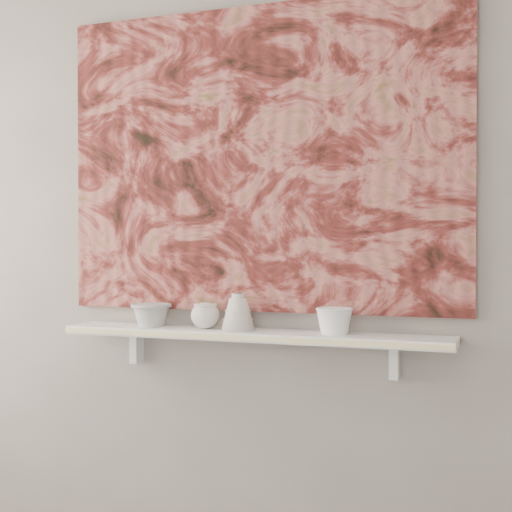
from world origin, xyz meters
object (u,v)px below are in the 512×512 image
at_px(bowl_grey, 151,315).
at_px(bowl_white, 334,321).
at_px(bell_vessel, 238,312).
at_px(cup_cream, 205,316).
at_px(shelf, 251,335).
at_px(painting, 259,159).

distance_m(bowl_grey, bowl_white, 0.69).
relative_size(bell_vessel, bowl_white, 1.04).
relative_size(cup_cream, bell_vessel, 0.79).
xyz_separation_m(shelf, cup_cream, (-0.18, 0.00, 0.06)).
bearing_deg(cup_cream, bowl_grey, 180.00).
relative_size(shelf, bowl_white, 11.17).
xyz_separation_m(shelf, bell_vessel, (-0.05, 0.00, 0.08)).
height_order(painting, cup_cream, painting).
xyz_separation_m(shelf, painting, (0.00, 0.08, 0.62)).
bearing_deg(painting, cup_cream, -155.33).
xyz_separation_m(shelf, bowl_white, (0.30, 0.00, 0.06)).
xyz_separation_m(cup_cream, bowl_white, (0.47, 0.00, -0.00)).
height_order(bowl_grey, bell_vessel, bell_vessel).
height_order(painting, bowl_grey, painting).
bearing_deg(bowl_white, bowl_grey, 180.00).
relative_size(bowl_grey, cup_cream, 1.46).
distance_m(bowl_grey, cup_cream, 0.22).
relative_size(shelf, bell_vessel, 10.75).
xyz_separation_m(bowl_grey, bell_vessel, (0.34, 0.00, 0.02)).
bearing_deg(cup_cream, shelf, 0.00).
bearing_deg(bell_vessel, bowl_white, 0.00).
height_order(cup_cream, bowl_white, cup_cream).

